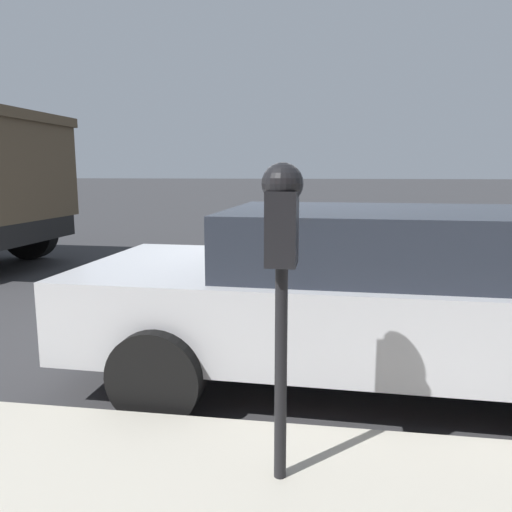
# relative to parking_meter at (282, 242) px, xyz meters

# --- Properties ---
(ground_plane) EXTENTS (220.00, 220.00, 0.00)m
(ground_plane) POSITION_rel_parking_meter_xyz_m (2.73, 0.34, -1.33)
(ground_plane) COLOR #333335
(parking_meter) EXTENTS (0.21, 0.19, 1.54)m
(parking_meter) POSITION_rel_parking_meter_xyz_m (0.00, 0.00, 0.00)
(parking_meter) COLOR black
(parking_meter) RESTS_ON sidewalk
(car_silver) EXTENTS (2.16, 4.50, 1.37)m
(car_silver) POSITION_rel_parking_meter_xyz_m (1.60, -0.56, -0.59)
(car_silver) COLOR #B7BABF
(car_silver) RESTS_ON ground_plane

